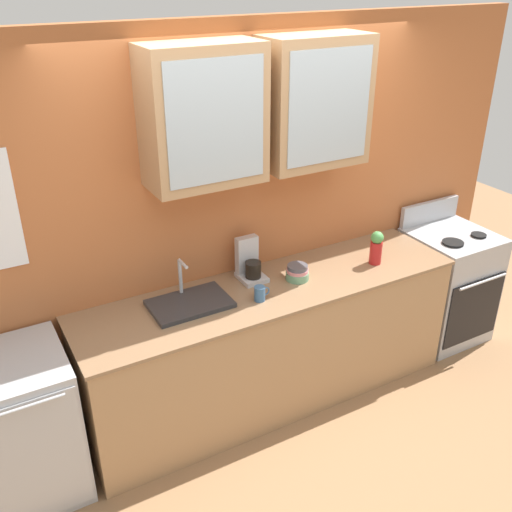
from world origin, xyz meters
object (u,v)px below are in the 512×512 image
bowl_stack (297,272)px  cup_near_sink (260,293)px  coffee_maker (250,264)px  dishwasher (24,428)px  vase (376,247)px  sink_faucet (189,303)px  stove_range (446,284)px

bowl_stack → cup_near_sink: 0.38m
coffee_maker → bowl_stack: bearing=-33.1°
bowl_stack → dishwasher: size_ratio=0.17×
cup_near_sink → dishwasher: (-1.51, 0.10, -0.51)m
bowl_stack → vase: 0.62m
bowl_stack → vase: bearing=-7.2°
dishwasher → sink_faucet: bearing=3.1°
stove_range → sink_faucet: sink_faucet is taller
cup_near_sink → coffee_maker: coffee_maker is taller
bowl_stack → vase: (0.61, -0.08, 0.08)m
sink_faucet → cup_near_sink: (0.42, -0.16, 0.03)m
stove_range → cup_near_sink: 1.91m
sink_faucet → cup_near_sink: size_ratio=4.59×
bowl_stack → coffee_maker: size_ratio=0.55×
sink_faucet → coffee_maker: size_ratio=1.73×
sink_faucet → stove_range: bearing=-1.4°
sink_faucet → bowl_stack: 0.78m
sink_faucet → cup_near_sink: bearing=-21.1°
sink_faucet → coffee_maker: coffee_maker is taller
cup_near_sink → stove_range: bearing=3.3°
sink_faucet → vase: bearing=-5.1°
cup_near_sink → coffee_maker: (0.09, 0.29, 0.06)m
stove_range → vase: bearing=-175.5°
stove_range → coffee_maker: coffee_maker is taller
bowl_stack → dishwasher: (-1.87, -0.01, -0.51)m
stove_range → bowl_stack: stove_range is taller
sink_faucet → dishwasher: sink_faucet is taller
sink_faucet → coffee_maker: bearing=14.6°
dishwasher → cup_near_sink: bearing=-3.9°
sink_faucet → dishwasher: bearing=-176.9°
dishwasher → vase: bearing=-1.5°
sink_faucet → coffee_maker: (0.51, 0.13, 0.09)m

